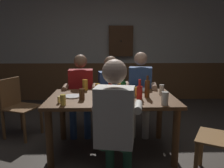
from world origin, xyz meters
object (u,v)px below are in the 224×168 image
Objects in this scene: bottle_3 at (124,89)px; pint_glass_2 at (162,90)px; person_1 at (112,91)px; pint_glass_6 at (63,100)px; bottle_0 at (140,92)px; table_candle at (59,100)px; pint_glass_5 at (85,85)px; pint_glass_8 at (82,94)px; pint_glass_7 at (135,91)px; wall_dart_cabinet at (121,41)px; bottle_1 at (110,86)px; pint_glass_4 at (98,89)px; person_0 at (81,90)px; plate_0 at (139,90)px; chair_empty_near_left at (17,105)px; pint_glass_0 at (120,88)px; pint_glass_1 at (165,98)px; dining_table at (112,105)px; bottle_2 at (147,88)px; pint_glass_3 at (114,95)px; person_2 at (140,89)px; person_3 at (115,118)px; plate_1 at (73,96)px.

pint_glass_2 is (0.51, 0.09, -0.04)m from bottle_3.
person_1 reaches higher than pint_glass_6.
bottle_0 is 0.91m from pint_glass_6.
pint_glass_2 is at bearing 16.67° from table_candle.
pint_glass_5 is 0.53m from pint_glass_8.
pint_glass_5 is 0.76m from pint_glass_7.
wall_dart_cabinet reaches higher than pint_glass_7.
bottle_1 is 2.09× the size of pint_glass_8.
bottle_3 is 0.37m from pint_glass_4.
person_0 is 0.93m from plate_0.
bottle_3 is at bearing 92.24° from chair_empty_near_left.
bottle_1 is at bearing -179.58° from pint_glass_0.
pint_glass_1 is at bearing 130.98° from person_0.
bottle_3 is at bearing 90.31° from person_1.
pint_glass_0 is at bearing 59.95° from dining_table.
person_0 reaches higher than bottle_3.
pint_glass_5 is 2.38m from wall_dart_cabinet.
bottle_0 is 0.39m from pint_glass_2.
wall_dart_cabinet reaches higher than person_1.
wall_dart_cabinet is at bearing 98.44° from pint_glass_2.
pint_glass_3 is (-0.41, -0.08, -0.06)m from bottle_2.
table_candle is 0.78× the size of pint_glass_3.
pint_glass_5 reaches higher than pint_glass_0.
bottle_3 is (0.75, 0.29, 0.06)m from table_candle.
pint_glass_0 is 0.53m from pint_glass_5.
plate_0 is at bearing 88.49° from person_2.
person_3 reaches higher than pint_glass_4.
person_2 is 1.43× the size of chair_empty_near_left.
person_1 reaches higher than bottle_2.
person_2 is at bearing 107.78° from pint_glass_2.
person_0 is 2.18m from wall_dart_cabinet.
chair_empty_near_left is at bearing 162.78° from pint_glass_4.
pint_glass_6 reaches higher than table_candle.
person_0 is at bearing -10.48° from person_1.
dining_table is 0.40m from bottle_0.
plate_1 is 1.14m from pint_glass_1.
pint_glass_2 reaches higher than pint_glass_3.
pint_glass_8 is at bearing -167.49° from pint_glass_2.
bottle_3 is at bearing 74.72° from person_2.
bottle_2 is (0.44, -0.03, 0.22)m from dining_table.
wall_dart_cabinet is at bearing 83.90° from dining_table.
pint_glass_3 is at bearing -161.55° from pint_glass_2.
person_1 is 2.07m from wall_dart_cabinet.
pint_glass_2 is (2.06, -0.45, 0.32)m from chair_empty_near_left.
person_2 reaches higher than pint_glass_4.
pint_glass_3 is at bearing 118.65° from person_0.
wall_dart_cabinet is (0.26, 1.91, 0.77)m from person_1.
pint_glass_1 is at bearing -99.83° from pint_glass_2.
wall_dart_cabinet is at bearing 72.92° from table_candle.
person_0 is 0.99m from table_candle.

